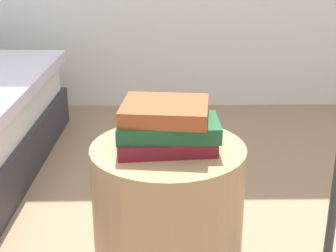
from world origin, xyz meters
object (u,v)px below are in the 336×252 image
side_table (168,226)px  book_maroon (165,140)px  book_forest (167,128)px  book_rust (165,111)px

side_table → book_maroon: (-0.01, 0.01, 0.29)m
book_forest → book_rust: bearing=103.0°
book_maroon → book_rust: (0.00, 0.00, 0.09)m
book_rust → book_maroon: bearing=-89.2°
book_maroon → book_forest: (0.01, -0.02, 0.04)m
book_rust → side_table: bearing=-47.6°
book_maroon → book_forest: size_ratio=0.96×
side_table → book_forest: book_forest is taller
book_maroon → book_rust: bearing=79.4°
book_maroon → book_rust: book_rust is taller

